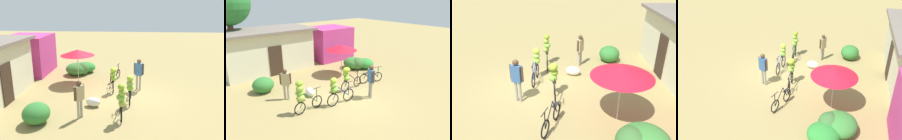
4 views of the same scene
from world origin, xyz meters
The scene contains 14 objects.
ground_plane centered at (0.00, 0.00, 0.00)m, with size 60.00×60.00×0.00m, color #96824E.
shop_pink centered at (3.80, 6.85, 1.31)m, with size 3.20×2.80×2.62m, color #BD347E.
hedge_bush_front_left centered at (-3.24, 3.59, 0.43)m, with size 1.17×1.09×0.86m, color #30742F.
hedge_bush_front_right centered at (3.48, 3.47, 0.41)m, with size 1.47×1.50×0.82m, color #377E34.
hedge_bush_mid centered at (3.55, 3.08, 0.43)m, with size 1.09×0.90×0.85m, color #386830.
hedge_bush_by_door centered at (4.13, 2.95, 0.36)m, with size 1.24×1.30×0.72m, color #2C8230.
market_umbrella centered at (1.94, 3.03, 1.86)m, with size 2.05×2.05×2.04m.
bicycle_leftmost centered at (-2.74, 0.21, 0.94)m, with size 1.58×0.48×1.63m.
bicycle_near_pile centered at (-1.09, -0.14, 0.86)m, with size 1.63×0.41×1.47m.
bicycle_center_loaded centered at (0.48, 0.76, 0.86)m, with size 1.66×0.47×1.42m.
bicycle_by_shop centered at (2.40, 0.77, 0.34)m, with size 1.52×0.56×0.96m.
produce_sack centered at (-1.50, 1.57, 0.22)m, with size 0.70×0.44×0.44m, color silver.
person_vendor centered at (0.84, -0.61, 1.10)m, with size 0.33×0.54×1.78m.
person_bystander centered at (-2.67, 1.95, 1.01)m, with size 0.50×0.39×1.65m.
Camera 1 is at (-11.26, -0.06, 4.58)m, focal length 36.55 mm.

